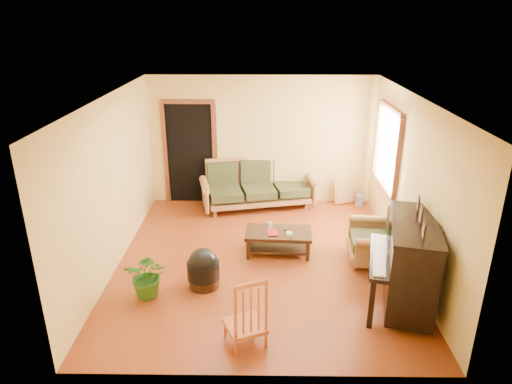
{
  "coord_description": "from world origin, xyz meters",
  "views": [
    {
      "loc": [
        0.01,
        -6.41,
        3.7
      ],
      "look_at": [
        -0.08,
        0.2,
        1.1
      ],
      "focal_mm": 32.0,
      "sensor_mm": 36.0,
      "label": 1
    }
  ],
  "objects_px": {
    "armchair": "(374,236)",
    "ceramic_crock": "(360,200)",
    "red_chair": "(245,309)",
    "sofa": "(258,185)",
    "coffee_table": "(278,242)",
    "potted_plant": "(148,275)",
    "footstool": "(203,272)",
    "piano": "(410,265)"
  },
  "relations": [
    {
      "from": "piano",
      "to": "ceramic_crock",
      "type": "relative_size",
      "value": 6.27
    },
    {
      "from": "sofa",
      "to": "red_chair",
      "type": "xyz_separation_m",
      "value": [
        -0.12,
        -4.12,
        -0.01
      ]
    },
    {
      "from": "armchair",
      "to": "ceramic_crock",
      "type": "distance_m",
      "value": 2.31
    },
    {
      "from": "piano",
      "to": "potted_plant",
      "type": "relative_size",
      "value": 2.12
    },
    {
      "from": "ceramic_crock",
      "to": "sofa",
      "type": "bearing_deg",
      "value": -177.01
    },
    {
      "from": "footstool",
      "to": "ceramic_crock",
      "type": "bearing_deg",
      "value": 46.7
    },
    {
      "from": "sofa",
      "to": "piano",
      "type": "relative_size",
      "value": 1.6
    },
    {
      "from": "armchair",
      "to": "footstool",
      "type": "distance_m",
      "value": 2.72
    },
    {
      "from": "red_chair",
      "to": "potted_plant",
      "type": "bearing_deg",
      "value": 121.96
    },
    {
      "from": "coffee_table",
      "to": "armchair",
      "type": "height_order",
      "value": "armchair"
    },
    {
      "from": "coffee_table",
      "to": "armchair",
      "type": "distance_m",
      "value": 1.53
    },
    {
      "from": "piano",
      "to": "coffee_table",
      "type": "bearing_deg",
      "value": 153.05
    },
    {
      "from": "footstool",
      "to": "ceramic_crock",
      "type": "distance_m",
      "value": 4.17
    },
    {
      "from": "sofa",
      "to": "potted_plant",
      "type": "height_order",
      "value": "sofa"
    },
    {
      "from": "armchair",
      "to": "potted_plant",
      "type": "xyz_separation_m",
      "value": [
        -3.33,
        -1.02,
        -0.12
      ]
    },
    {
      "from": "coffee_table",
      "to": "footstool",
      "type": "relative_size",
      "value": 2.29
    },
    {
      "from": "red_chair",
      "to": "ceramic_crock",
      "type": "bearing_deg",
      "value": 38.89
    },
    {
      "from": "armchair",
      "to": "red_chair",
      "type": "bearing_deg",
      "value": -130.95
    },
    {
      "from": "potted_plant",
      "to": "piano",
      "type": "bearing_deg",
      "value": -2.82
    },
    {
      "from": "armchair",
      "to": "ceramic_crock",
      "type": "xyz_separation_m",
      "value": [
        0.26,
        2.27,
        -0.34
      ]
    },
    {
      "from": "coffee_table",
      "to": "potted_plant",
      "type": "xyz_separation_m",
      "value": [
        -1.84,
        -1.26,
        0.13
      ]
    },
    {
      "from": "potted_plant",
      "to": "ceramic_crock",
      "type": "bearing_deg",
      "value": 42.52
    },
    {
      "from": "piano",
      "to": "sofa",
      "type": "bearing_deg",
      "value": 134.62
    },
    {
      "from": "sofa",
      "to": "armchair",
      "type": "distance_m",
      "value": 2.84
    },
    {
      "from": "footstool",
      "to": "coffee_table",
      "type": "bearing_deg",
      "value": 41.98
    },
    {
      "from": "sofa",
      "to": "coffee_table",
      "type": "distance_m",
      "value": 1.97
    },
    {
      "from": "sofa",
      "to": "ceramic_crock",
      "type": "distance_m",
      "value": 2.13
    },
    {
      "from": "coffee_table",
      "to": "red_chair",
      "type": "bearing_deg",
      "value": -101.93
    },
    {
      "from": "sofa",
      "to": "ceramic_crock",
      "type": "bearing_deg",
      "value": -9.39
    },
    {
      "from": "ceramic_crock",
      "to": "coffee_table",
      "type": "bearing_deg",
      "value": -130.68
    },
    {
      "from": "coffee_table",
      "to": "armchair",
      "type": "xyz_separation_m",
      "value": [
        1.49,
        -0.24,
        0.25
      ]
    },
    {
      "from": "armchair",
      "to": "footstool",
      "type": "height_order",
      "value": "armchair"
    },
    {
      "from": "coffee_table",
      "to": "footstool",
      "type": "xyz_separation_m",
      "value": [
        -1.11,
        -1.0,
        0.03
      ]
    },
    {
      "from": "red_chair",
      "to": "ceramic_crock",
      "type": "distance_m",
      "value": 4.79
    },
    {
      "from": "coffee_table",
      "to": "potted_plant",
      "type": "distance_m",
      "value": 2.23
    },
    {
      "from": "footstool",
      "to": "ceramic_crock",
      "type": "xyz_separation_m",
      "value": [
        2.86,
        3.03,
        -0.11
      ]
    },
    {
      "from": "armchair",
      "to": "potted_plant",
      "type": "relative_size",
      "value": 1.36
    },
    {
      "from": "sofa",
      "to": "ceramic_crock",
      "type": "relative_size",
      "value": 10.05
    },
    {
      "from": "armchair",
      "to": "potted_plant",
      "type": "distance_m",
      "value": 3.48
    },
    {
      "from": "piano",
      "to": "potted_plant",
      "type": "bearing_deg",
      "value": -169.31
    },
    {
      "from": "sofa",
      "to": "potted_plant",
      "type": "relative_size",
      "value": 3.4
    },
    {
      "from": "footstool",
      "to": "potted_plant",
      "type": "height_order",
      "value": "potted_plant"
    }
  ]
}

